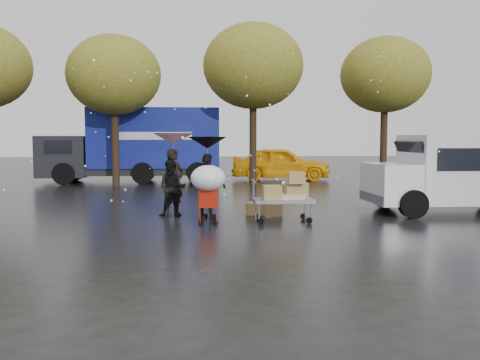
{
  "coord_description": "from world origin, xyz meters",
  "views": [
    {
      "loc": [
        -0.29,
        -12.41,
        2.13
      ],
      "look_at": [
        1.03,
        1.0,
        1.0
      ],
      "focal_mm": 38.0,
      "sensor_mm": 36.0,
      "label": 1
    }
  ],
  "objects": [
    {
      "name": "vendor_cart",
      "position": [
        2.11,
        0.08,
        0.73
      ],
      "size": [
        1.52,
        0.8,
        1.27
      ],
      "color": "slate",
      "rests_on": "ground"
    },
    {
      "name": "tree_row",
      "position": [
        -0.47,
        10.0,
        5.02
      ],
      "size": [
        21.6,
        4.4,
        7.12
      ],
      "color": "black",
      "rests_on": "ground"
    },
    {
      "name": "person_black",
      "position": [
        0.16,
        0.78,
        0.86
      ],
      "size": [
        1.08,
        0.84,
        1.72
      ],
      "primitive_type": "imported",
      "rotation": [
        0.0,
        0.0,
        2.65
      ],
      "color": "black",
      "rests_on": "ground"
    },
    {
      "name": "box_ground_far",
      "position": [
        1.46,
        1.34,
        0.17
      ],
      "size": [
        0.45,
        0.35,
        0.35
      ],
      "primitive_type": "cube",
      "rotation": [
        0.0,
        0.0,
        -0.01
      ],
      "color": "olive",
      "rests_on": "ground"
    },
    {
      "name": "ground",
      "position": [
        0.0,
        0.0,
        0.0
      ],
      "size": [
        90.0,
        90.0,
        0.0
      ],
      "primitive_type": "plane",
      "color": "black",
      "rests_on": "ground"
    },
    {
      "name": "yellow_taxi",
      "position": [
        4.24,
        12.6,
        0.83
      ],
      "size": [
        5.16,
        2.75,
        1.67
      ],
      "primitive_type": "imported",
      "rotation": [
        0.0,
        0.0,
        1.41
      ],
      "color": "#FFAF0D",
      "rests_on": "ground"
    },
    {
      "name": "person_pink",
      "position": [
        -0.73,
        1.41,
        0.91
      ],
      "size": [
        0.79,
        0.77,
        1.82
      ],
      "primitive_type": "imported",
      "rotation": [
        0.0,
        0.0,
        0.73
      ],
      "color": "black",
      "rests_on": "ground"
    },
    {
      "name": "white_van",
      "position": [
        7.36,
        1.27,
        1.16
      ],
      "size": [
        4.91,
        2.18,
        2.2
      ],
      "color": "silver",
      "rests_on": "ground"
    },
    {
      "name": "box_ground_near",
      "position": [
        1.93,
        1.08,
        0.2
      ],
      "size": [
        0.5,
        0.43,
        0.41
      ],
      "primitive_type": "cube",
      "rotation": [
        0.0,
        0.0,
        0.15
      ],
      "color": "olive",
      "rests_on": "ground"
    },
    {
      "name": "umbrella_pink",
      "position": [
        -0.73,
        1.41,
        2.09
      ],
      "size": [
        1.1,
        1.1,
        2.25
      ],
      "color": "#4C4C4C",
      "rests_on": "ground"
    },
    {
      "name": "umbrella_black",
      "position": [
        0.16,
        0.78,
        1.99
      ],
      "size": [
        1.02,
        1.02,
        2.15
      ],
      "color": "#4C4C4C",
      "rests_on": "ground"
    },
    {
      "name": "blue_truck",
      "position": [
        -2.78,
        12.13,
        1.76
      ],
      "size": [
        8.3,
        2.6,
        3.5
      ],
      "color": "navy",
      "rests_on": "ground"
    },
    {
      "name": "shopping_cart",
      "position": [
        0.14,
        -0.16,
        1.06
      ],
      "size": [
        0.84,
        0.84,
        1.46
      ],
      "color": "#A11809",
      "rests_on": "ground"
    },
    {
      "name": "person_middle",
      "position": [
        -0.77,
        1.18,
        0.77
      ],
      "size": [
        0.82,
        0.68,
        1.54
      ],
      "primitive_type": "imported",
      "rotation": [
        0.0,
        0.0,
        -0.15
      ],
      "color": "black",
      "rests_on": "ground"
    }
  ]
}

